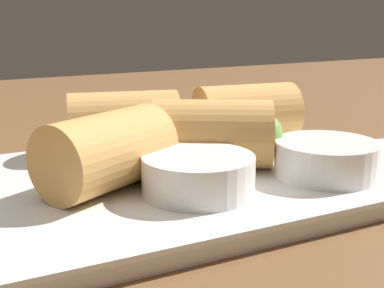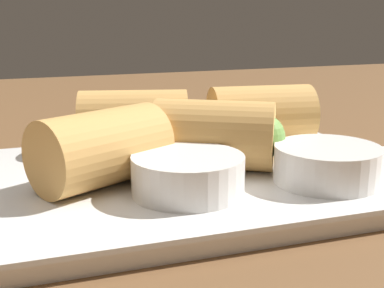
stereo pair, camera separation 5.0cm
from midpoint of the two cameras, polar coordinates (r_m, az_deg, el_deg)
table_surface at (r=37.26cm, az=0.21°, el=-7.25°), size 180.00×140.00×2.00cm
serving_plate at (r=38.01cm, az=-3.78°, el=-4.01°), size 29.76×21.31×1.50cm
roll_front_left at (r=34.59cm, az=-12.67°, el=-0.70°), size 9.76×8.22×4.90cm
roll_front_right at (r=37.95cm, az=-0.97°, el=1.01°), size 9.77×8.43×4.90cm
roll_back_left at (r=45.70cm, az=3.28°, el=3.31°), size 9.56×5.92×4.90cm
roll_back_right at (r=42.41cm, az=-10.03°, el=2.23°), size 9.67×6.83×4.90cm
dipping_bowl_near at (r=32.95cm, az=-3.67°, el=-3.18°), size 7.03×7.03×2.43cm
dipping_bowl_far at (r=36.83cm, az=10.44°, el=-1.48°), size 7.03×7.03×2.43cm
spoon at (r=51.73cm, az=-4.96°, el=0.74°), size 15.25×7.72×1.21cm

